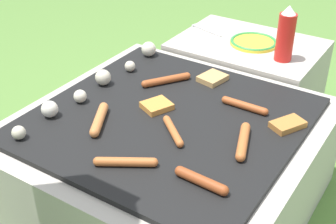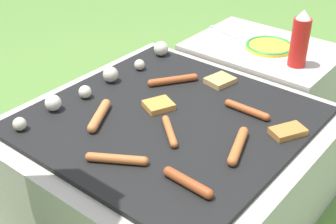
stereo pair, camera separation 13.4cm
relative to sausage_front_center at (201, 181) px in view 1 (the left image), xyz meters
name	(u,v)px [view 1 (the left image)]	position (x,y,z in m)	size (l,w,h in m)	color
ground_plane	(168,203)	(0.23, 0.25, -0.38)	(14.00, 14.00, 0.00)	#567F38
grill	(168,163)	(0.23, 0.25, -0.20)	(0.93, 0.93, 0.37)	#B2AA9E
side_ledge	(245,81)	(0.93, 0.29, -0.20)	(0.45, 0.62, 0.37)	#B2AA9E
sausage_back_left	(173,131)	(0.16, 0.19, 0.00)	(0.11, 0.13, 0.02)	#B7602D
sausage_mid_left	(166,80)	(0.43, 0.39, 0.00)	(0.16, 0.12, 0.03)	#A34C23
sausage_back_center	(99,119)	(0.08, 0.42, 0.00)	(0.16, 0.10, 0.03)	#C6753D
sausage_front_left	(243,141)	(0.22, -0.02, 0.00)	(0.18, 0.08, 0.03)	#B7602D
sausage_back_right	(245,106)	(0.42, 0.07, 0.00)	(0.03, 0.17, 0.02)	#A34C23
sausage_front_center	(201,181)	(0.00, 0.00, 0.00)	(0.03, 0.16, 0.03)	#93421E
sausage_mid_right	(126,162)	(-0.04, 0.22, 0.00)	(0.11, 0.16, 0.03)	#B7602D
bread_slice_left	(213,78)	(0.54, 0.25, 0.00)	(0.11, 0.10, 0.02)	tan
bread_slice_right	(157,106)	(0.26, 0.32, 0.00)	(0.12, 0.11, 0.02)	#D18438
bread_slice_center	(288,124)	(0.39, -0.09, 0.00)	(0.12, 0.11, 0.02)	#B27033
mushroom_row	(100,80)	(0.27, 0.57, 0.01)	(0.75, 0.07, 0.06)	beige
plate_colorful	(254,42)	(0.93, 0.27, -0.01)	(0.20, 0.20, 0.02)	yellow
condiment_bottle	(286,35)	(0.85, 0.10, 0.09)	(0.07, 0.07, 0.23)	red
fork_utensil	(205,30)	(0.96, 0.52, -0.01)	(0.06, 0.18, 0.01)	silver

